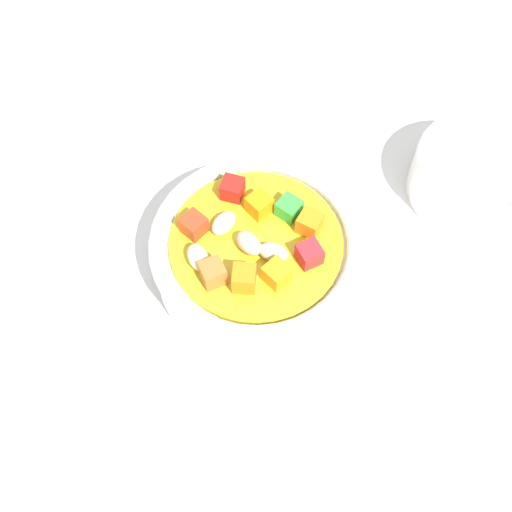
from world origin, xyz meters
The scene contains 4 objects.
ground_plane centered at (0.00, 0.00, -1.00)cm, with size 140.00×140.00×2.00cm, color silver.
soup_bowl_main centered at (0.02, 0.00, 2.93)cm, with size 15.99×15.99×6.60cm.
spoon centered at (11.76, 3.51, 0.36)cm, with size 2.61×21.20×0.77cm.
side_bowl_small centered at (-18.52, 7.68, 2.41)cm, with size 10.71×10.71×4.67cm.
Camera 1 is at (16.91, 16.47, 44.38)cm, focal length 43.66 mm.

